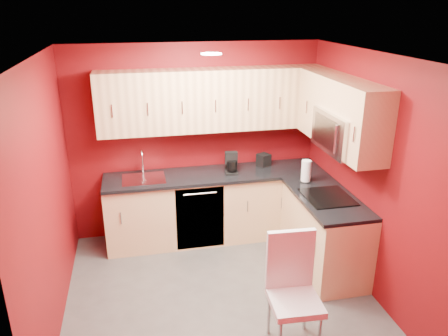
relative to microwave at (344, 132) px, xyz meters
name	(u,v)px	position (x,y,z in m)	size (l,w,h in m)	color
floor	(219,291)	(-1.39, -0.20, -1.66)	(3.20, 3.20, 0.00)	#4D4B48
ceiling	(218,56)	(-1.39, -0.20, 0.84)	(3.20, 3.20, 0.00)	white
wall_back	(196,141)	(-1.39, 1.30, -0.41)	(3.20, 3.20, 0.00)	#60090B
wall_front	(262,271)	(-1.39, -1.70, -0.41)	(3.20, 3.20, 0.00)	#60090B
wall_left	(47,200)	(-2.99, -0.20, -0.41)	(3.00, 3.00, 0.00)	#60090B
wall_right	(366,173)	(0.21, -0.20, -0.41)	(3.00, 3.00, 0.00)	#60090B
base_cabinets_back	(215,206)	(-1.19, 1.00, -1.22)	(2.80, 0.60, 0.87)	#E6C683
base_cabinets_right	(324,233)	(-0.09, 0.05, -1.22)	(0.60, 1.30, 0.87)	#E6C683
countertop_back	(215,175)	(-1.19, 0.99, -0.77)	(2.80, 0.63, 0.04)	black
countertop_right	(326,198)	(-0.11, 0.04, -0.77)	(0.63, 1.27, 0.04)	black
upper_cabinets_back	(213,100)	(-1.19, 1.13, 0.17)	(2.80, 0.35, 0.75)	tan
upper_cabinets_right	(338,106)	(0.03, 0.24, 0.23)	(0.35, 1.55, 0.75)	tan
microwave	(344,132)	(0.00, 0.00, 0.00)	(0.42, 0.76, 0.42)	silver
cooktop	(328,197)	(-0.11, 0.00, -0.74)	(0.50, 0.55, 0.01)	black
sink	(143,176)	(-2.09, 1.00, -0.72)	(0.52, 0.42, 0.35)	silver
dishwasher_front	(200,218)	(-1.44, 0.71, -1.22)	(0.60, 0.02, 0.82)	black
downlight	(211,54)	(-1.39, 0.10, 0.82)	(0.20, 0.20, 0.01)	white
coffee_maker	(232,163)	(-0.99, 0.95, -0.62)	(0.16, 0.21, 0.26)	black
napkin_holder	(264,160)	(-0.51, 1.13, -0.67)	(0.15, 0.15, 0.16)	black
paper_towel	(306,171)	(-0.18, 0.49, -0.62)	(0.15, 0.15, 0.27)	silver
dining_chair	(295,296)	(-0.89, -1.11, -1.12)	(0.44, 0.46, 1.08)	white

